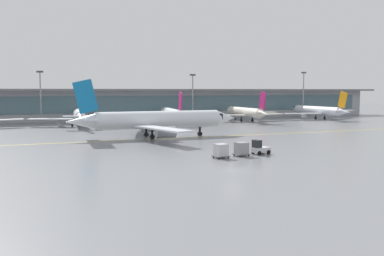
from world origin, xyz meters
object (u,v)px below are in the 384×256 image
(gate_airplane_3, at_px, (172,114))
(apron_light_mast_2, at_px, (193,95))
(apron_light_mast_1, at_px, (41,95))
(taxiing_regional_jet, at_px, (157,120))
(cargo_dolly_trailing, at_px, (221,150))
(apron_light_mast_3, at_px, (303,93))
(gate_airplane_5, at_px, (318,111))
(baggage_tug, at_px, (260,148))
(cargo_dolly_lead, at_px, (242,149))
(gate_airplane_4, at_px, (245,112))
(gate_airplane_2, at_px, (79,116))

(gate_airplane_3, height_order, apron_light_mast_2, apron_light_mast_2)
(apron_light_mast_1, bearing_deg, taxiing_regional_jet, -64.05)
(cargo_dolly_trailing, bearing_deg, apron_light_mast_3, 38.29)
(gate_airplane_5, distance_m, baggage_tug, 78.80)
(cargo_dolly_lead, bearing_deg, apron_light_mast_3, 39.67)
(cargo_dolly_trailing, height_order, apron_light_mast_2, apron_light_mast_2)
(cargo_dolly_lead, distance_m, apron_light_mast_2, 70.57)
(apron_light_mast_3, bearing_deg, gate_airplane_4, -159.70)
(cargo_dolly_trailing, height_order, apron_light_mast_1, apron_light_mast_1)
(taxiing_regional_jet, distance_m, apron_light_mast_1, 48.71)
(gate_airplane_3, height_order, baggage_tug, gate_airplane_3)
(gate_airplane_4, xyz_separation_m, apron_light_mast_3, (27.32, 10.11, 5.71))
(gate_airplane_4, relative_size, baggage_tug, 9.63)
(gate_airplane_4, height_order, gate_airplane_5, same)
(gate_airplane_2, height_order, gate_airplane_5, same)
(cargo_dolly_lead, bearing_deg, taxiing_regional_jet, 91.39)
(gate_airplane_3, xyz_separation_m, apron_light_mast_2, (9.63, 9.70, 5.07))
(gate_airplane_2, height_order, gate_airplane_4, same)
(gate_airplane_2, xyz_separation_m, taxiing_regional_jet, (11.98, -32.36, 0.69))
(gate_airplane_4, distance_m, apron_light_mast_1, 58.23)
(gate_airplane_4, distance_m, apron_light_mast_3, 29.69)
(gate_airplane_4, bearing_deg, apron_light_mast_3, -68.74)
(baggage_tug, bearing_deg, apron_light_mast_3, 41.03)
(gate_airplane_3, bearing_deg, baggage_tug, -178.99)
(gate_airplane_2, height_order, apron_light_mast_3, apron_light_mast_3)
(gate_airplane_2, height_order, cargo_dolly_lead, gate_airplane_2)
(apron_light_mast_2, bearing_deg, cargo_dolly_lead, -104.40)
(cargo_dolly_lead, xyz_separation_m, apron_light_mast_2, (17.47, 68.04, 6.71))
(gate_airplane_5, relative_size, apron_light_mast_1, 1.87)
(apron_light_mast_1, bearing_deg, gate_airplane_2, -50.61)
(apron_light_mast_1, bearing_deg, gate_airplane_5, -7.47)
(apron_light_mast_1, relative_size, apron_light_mast_2, 1.03)
(gate_airplane_2, bearing_deg, apron_light_mast_1, 42.29)
(gate_airplane_4, xyz_separation_m, taxiing_regional_jet, (-35.67, -32.33, 0.69))
(cargo_dolly_lead, height_order, apron_light_mast_2, apron_light_mast_2)
(taxiing_regional_jet, xyz_separation_m, baggage_tug, (8.46, -25.28, -2.48))
(gate_airplane_2, distance_m, gate_airplane_3, 25.09)
(gate_airplane_3, distance_m, apron_light_mast_3, 51.18)
(gate_airplane_2, xyz_separation_m, apron_light_mast_1, (-9.24, 11.25, 5.25))
(gate_airplane_4, relative_size, gate_airplane_5, 1.00)
(gate_airplane_3, height_order, taxiing_regional_jet, taxiing_regional_jet)
(baggage_tug, bearing_deg, gate_airplane_5, 37.30)
(gate_airplane_5, height_order, baggage_tug, gate_airplane_5)
(apron_light_mast_1, bearing_deg, gate_airplane_3, -17.93)
(gate_airplane_4, relative_size, taxiing_regional_jet, 0.80)
(baggage_tug, bearing_deg, gate_airplane_4, 54.59)
(apron_light_mast_2, bearing_deg, cargo_dolly_trailing, -106.92)
(gate_airplane_3, bearing_deg, cargo_dolly_lead, 177.96)
(apron_light_mast_2, distance_m, apron_light_mast_3, 40.26)
(cargo_dolly_lead, xyz_separation_m, apron_light_mast_1, (-26.49, 69.46, 6.89))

